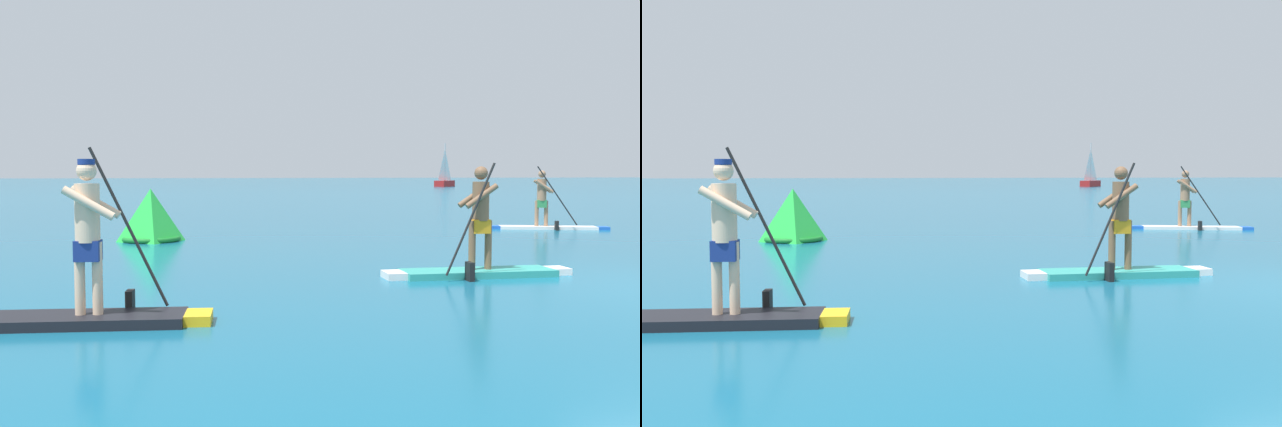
% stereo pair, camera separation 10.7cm
% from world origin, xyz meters
% --- Properties ---
extents(paddleboarder_near_left, '(2.89, 0.97, 1.95)m').
position_xyz_m(paddleboarder_near_left, '(-7.88, -0.43, 0.38)').
color(paddleboarder_near_left, black).
rests_on(paddleboarder_near_left, ground).
extents(paddleboarder_mid_center, '(3.05, 0.91, 1.82)m').
position_xyz_m(paddleboarder_mid_center, '(-2.23, 1.79, 0.36)').
color(paddleboarder_mid_center, teal).
rests_on(paddleboarder_mid_center, ground).
extents(paddleboarder_far_right, '(3.33, 1.48, 1.88)m').
position_xyz_m(paddleboarder_far_right, '(3.76, 9.68, 0.40)').
color(paddleboarder_far_right, white).
rests_on(paddleboarder_far_right, ground).
extents(race_marker_buoy, '(1.38, 1.38, 1.26)m').
position_xyz_m(race_marker_buoy, '(-7.36, 8.63, 0.56)').
color(race_marker_buoy, green).
rests_on(race_marker_buoy, ground).
extents(sailboat_right_horizon, '(3.72, 3.93, 5.28)m').
position_xyz_m(sailboat_right_horizon, '(26.16, 69.09, 0.71)').
color(sailboat_right_horizon, '#A51E1E').
rests_on(sailboat_right_horizon, ground).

